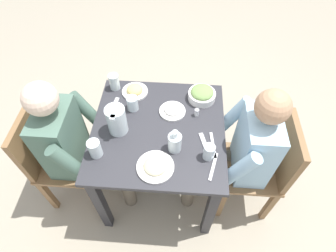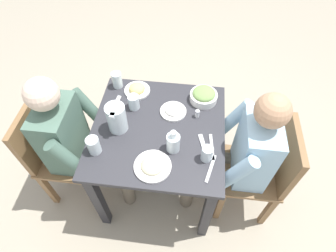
# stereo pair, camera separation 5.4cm
# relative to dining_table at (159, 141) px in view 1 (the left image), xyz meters

# --- Properties ---
(ground_plane) EXTENTS (8.00, 8.00, 0.00)m
(ground_plane) POSITION_rel_dining_table_xyz_m (0.00, 0.00, -0.61)
(ground_plane) COLOR #9E937F
(dining_table) EXTENTS (0.83, 0.83, 0.75)m
(dining_table) POSITION_rel_dining_table_xyz_m (0.00, 0.00, 0.00)
(dining_table) COLOR #2D2D33
(dining_table) RESTS_ON ground_plane
(chair_near) EXTENTS (0.40, 0.40, 0.87)m
(chair_near) POSITION_rel_dining_table_xyz_m (-0.06, -0.72, -0.12)
(chair_near) COLOR olive
(chair_near) RESTS_ON ground_plane
(chair_far) EXTENTS (0.40, 0.40, 0.87)m
(chair_far) POSITION_rel_dining_table_xyz_m (-0.09, 0.72, -0.12)
(chair_far) COLOR olive
(chair_far) RESTS_ON ground_plane
(diner_near) EXTENTS (0.48, 0.53, 1.16)m
(diner_near) POSITION_rel_dining_table_xyz_m (-0.06, -0.51, 0.03)
(diner_near) COLOR #9EC6E0
(diner_near) RESTS_ON ground_plane
(diner_far) EXTENTS (0.48, 0.53, 1.16)m
(diner_far) POSITION_rel_dining_table_xyz_m (-0.09, 0.51, 0.03)
(diner_far) COLOR #4C6B5B
(diner_far) RESTS_ON ground_plane
(water_pitcher) EXTENTS (0.16, 0.12, 0.19)m
(water_pitcher) POSITION_rel_dining_table_xyz_m (-0.03, 0.25, 0.24)
(water_pitcher) COLOR silver
(water_pitcher) RESTS_ON dining_table
(salad_bowl) EXTENTS (0.18, 0.18, 0.09)m
(salad_bowl) POSITION_rel_dining_table_xyz_m (0.28, -0.27, 0.18)
(salad_bowl) COLOR white
(salad_bowl) RESTS_ON dining_table
(plate_beans) EXTENTS (0.21, 0.21, 0.04)m
(plate_beans) POSITION_rel_dining_table_xyz_m (-0.28, -0.01, 0.15)
(plate_beans) COLOR white
(plate_beans) RESTS_ON dining_table
(plate_yoghurt) EXTENTS (0.17, 0.17, 0.04)m
(plate_yoghurt) POSITION_rel_dining_table_xyz_m (0.14, -0.08, 0.15)
(plate_yoghurt) COLOR white
(plate_yoghurt) RESTS_ON dining_table
(plate_fries) EXTENTS (0.18, 0.18, 0.06)m
(plate_fries) POSITION_rel_dining_table_xyz_m (0.31, 0.19, 0.16)
(plate_fries) COLOR white
(plate_fries) RESTS_ON dining_table
(water_glass_far_right) EXTENTS (0.08, 0.08, 0.11)m
(water_glass_far_right) POSITION_rel_dining_table_xyz_m (-0.21, 0.34, 0.20)
(water_glass_far_right) COLOR silver
(water_glass_far_right) RESTS_ON dining_table
(water_glass_by_pitcher) EXTENTS (0.07, 0.07, 0.10)m
(water_glass_by_pitcher) POSITION_rel_dining_table_xyz_m (-0.19, -0.31, 0.19)
(water_glass_by_pitcher) COLOR silver
(water_glass_by_pitcher) RESTS_ON dining_table
(water_glass_near_left) EXTENTS (0.07, 0.07, 0.11)m
(water_glass_near_left) POSITION_rel_dining_table_xyz_m (0.34, 0.34, 0.20)
(water_glass_near_left) COLOR silver
(water_glass_near_left) RESTS_ON dining_table
(water_glass_far_left) EXTENTS (0.07, 0.07, 0.10)m
(water_glass_far_left) POSITION_rel_dining_table_xyz_m (0.16, 0.18, 0.19)
(water_glass_far_left) COLOR silver
(water_glass_far_left) RESTS_ON dining_table
(oil_carafe) EXTENTS (0.08, 0.08, 0.16)m
(oil_carafe) POSITION_rel_dining_table_xyz_m (-0.14, -0.11, 0.20)
(oil_carafe) COLOR silver
(oil_carafe) RESTS_ON dining_table
(salt_shaker) EXTENTS (0.03, 0.03, 0.05)m
(salt_shaker) POSITION_rel_dining_table_xyz_m (0.13, -0.24, 0.17)
(salt_shaker) COLOR white
(salt_shaker) RESTS_ON dining_table
(fork_near) EXTENTS (0.17, 0.07, 0.01)m
(fork_near) POSITION_rel_dining_table_xyz_m (-0.10, -0.29, 0.14)
(fork_near) COLOR silver
(fork_near) RESTS_ON dining_table
(knife_near) EXTENTS (0.19, 0.04, 0.01)m
(knife_near) POSITION_rel_dining_table_xyz_m (-0.11, -0.34, 0.14)
(knife_near) COLOR silver
(knife_near) RESTS_ON dining_table
(fork_far) EXTENTS (0.17, 0.05, 0.01)m
(fork_far) POSITION_rel_dining_table_xyz_m (0.16, 0.31, 0.14)
(fork_far) COLOR silver
(fork_far) RESTS_ON dining_table
(knife_far) EXTENTS (0.18, 0.06, 0.01)m
(knife_far) POSITION_rel_dining_table_xyz_m (-0.25, -0.34, 0.14)
(knife_far) COLOR silver
(knife_far) RESTS_ON dining_table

